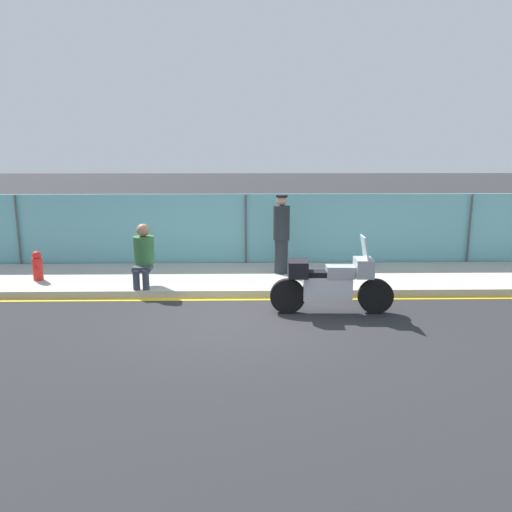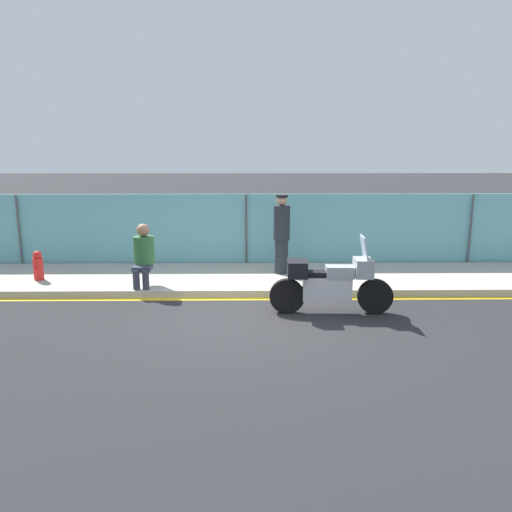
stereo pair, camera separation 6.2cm
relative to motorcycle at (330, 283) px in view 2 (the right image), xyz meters
The scene contains 8 objects.
ground_plane 1.69m from the motorcycle, behind, with size 120.00×120.00×0.00m, color #262628.
sidewalk 2.85m from the motorcycle, 124.26° to the left, with size 42.68×2.63×0.15m.
curb_paint_stripe 1.92m from the motorcycle, 149.91° to the left, with size 42.68×0.18×0.01m.
storefront_fence 4.06m from the motorcycle, 113.00° to the left, with size 40.55×0.17×1.92m.
motorcycle is the anchor object (origin of this frame).
officer_standing 2.68m from the motorcycle, 106.52° to the left, with size 0.38×0.38×1.84m.
person_seated_on_curb 4.04m from the motorcycle, 158.37° to the left, with size 0.44×0.70×1.32m.
fire_hydrant 6.52m from the motorcycle, 162.38° to the left, with size 0.21×0.27×0.66m.
Camera 2 is at (0.08, -8.73, 2.98)m, focal length 35.00 mm.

